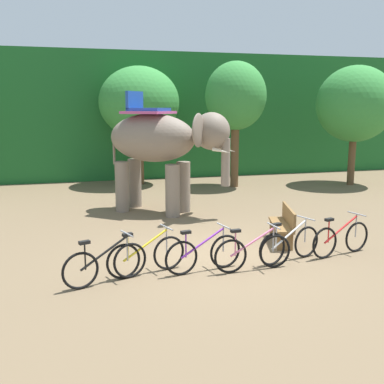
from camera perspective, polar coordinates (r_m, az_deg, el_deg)
ground_plane at (r=10.31m, az=3.07°, el=-8.04°), size 80.00×80.00×0.00m
foliage_hedge at (r=23.86m, az=-7.66°, el=9.54°), size 36.00×6.00×5.77m
tree_center at (r=19.58m, az=-6.65°, el=11.09°), size 3.37×3.37×4.98m
tree_right at (r=18.91m, az=5.50°, el=11.81°), size 2.49×2.49×5.12m
tree_far_right at (r=20.48m, az=19.81°, el=10.33°), size 3.20×3.20×5.00m
elephant at (r=14.16m, az=-3.84°, el=6.17°), size 3.86×3.48×3.78m
bike_black at (r=8.81m, az=-10.79°, el=-8.87°), size 1.63×0.70×0.92m
bike_yellow at (r=9.17m, az=-5.73°, el=-7.95°), size 1.66×0.64×0.92m
bike_purple at (r=9.26m, az=1.47°, el=-7.70°), size 1.69×0.53×0.92m
bike_pink at (r=9.39m, az=7.67°, el=-7.52°), size 1.71×0.52×0.92m
bike_white at (r=10.07m, az=12.15°, el=-6.41°), size 1.65×0.66×0.92m
bike_red at (r=10.78m, az=18.20°, el=-5.58°), size 1.67×0.59×0.92m
wooden_bench at (r=11.37m, az=11.45°, el=-3.94°), size 0.81×1.55×0.89m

